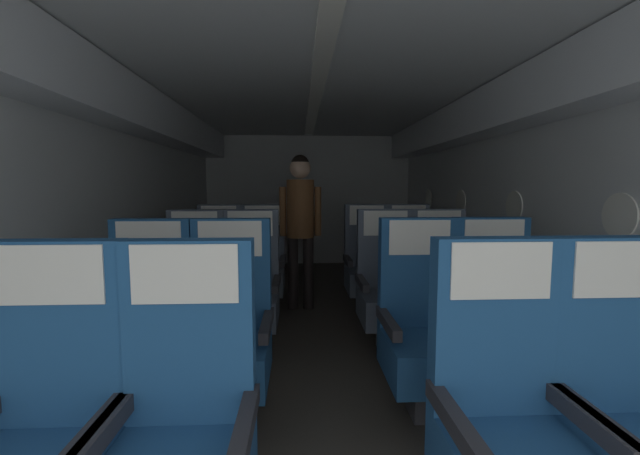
% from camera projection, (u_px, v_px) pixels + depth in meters
% --- Properties ---
extents(ground, '(3.59, 7.21, 0.02)m').
position_uv_depth(ground, '(318.00, 339.00, 3.46)').
color(ground, '#3D3833').
extents(fuselage_shell, '(3.47, 6.86, 2.16)m').
position_uv_depth(fuselage_shell, '(317.00, 154.00, 3.57)').
color(fuselage_shell, silver).
rests_on(fuselage_shell, ground).
extents(seat_a_left_window, '(0.47, 0.52, 1.09)m').
position_uv_depth(seat_a_left_window, '(41.00, 442.00, 1.30)').
color(seat_a_left_window, '#38383D').
rests_on(seat_a_left_window, ground).
extents(seat_a_left_aisle, '(0.47, 0.52, 1.09)m').
position_uv_depth(seat_a_left_aisle, '(182.00, 440.00, 1.31)').
color(seat_a_left_aisle, '#38383D').
rests_on(seat_a_left_aisle, ground).
extents(seat_a_right_aisle, '(0.47, 0.52, 1.09)m').
position_uv_depth(seat_a_right_aisle, '(634.00, 426.00, 1.39)').
color(seat_a_right_aisle, '#38383D').
rests_on(seat_a_right_aisle, ground).
extents(seat_a_right_window, '(0.47, 0.52, 1.09)m').
position_uv_depth(seat_a_right_window, '(509.00, 430.00, 1.37)').
color(seat_a_right_window, '#38383D').
rests_on(seat_a_right_window, ground).
extents(seat_b_left_window, '(0.47, 0.52, 1.09)m').
position_uv_depth(seat_b_left_window, '(146.00, 336.00, 2.22)').
color(seat_b_left_window, '#38383D').
rests_on(seat_b_left_window, ground).
extents(seat_b_left_aisle, '(0.47, 0.52, 1.09)m').
position_uv_depth(seat_b_left_aisle, '(229.00, 335.00, 2.24)').
color(seat_b_left_aisle, '#38383D').
rests_on(seat_b_left_aisle, ground).
extents(seat_b_right_aisle, '(0.47, 0.52, 1.09)m').
position_uv_depth(seat_b_right_aisle, '(499.00, 329.00, 2.34)').
color(seat_b_right_aisle, '#38383D').
rests_on(seat_b_right_aisle, ground).
extents(seat_b_right_window, '(0.47, 0.52, 1.09)m').
position_uv_depth(seat_b_right_window, '(422.00, 331.00, 2.30)').
color(seat_b_right_window, '#38383D').
rests_on(seat_b_right_window, ground).
extents(seat_c_left_window, '(0.47, 0.52, 1.09)m').
position_uv_depth(seat_c_left_window, '(193.00, 292.00, 3.15)').
color(seat_c_left_window, '#38383D').
rests_on(seat_c_left_window, ground).
extents(seat_c_left_aisle, '(0.47, 0.52, 1.09)m').
position_uv_depth(seat_c_left_aisle, '(250.00, 291.00, 3.19)').
color(seat_c_left_aisle, '#38383D').
rests_on(seat_c_left_aisle, ground).
extents(seat_c_right_aisle, '(0.47, 0.52, 1.09)m').
position_uv_depth(seat_c_right_aisle, '(441.00, 289.00, 3.25)').
color(seat_c_right_aisle, '#38383D').
rests_on(seat_c_right_aisle, ground).
extents(seat_c_right_window, '(0.47, 0.52, 1.09)m').
position_uv_depth(seat_c_right_window, '(387.00, 290.00, 3.23)').
color(seat_c_right_window, '#38383D').
rests_on(seat_c_right_window, ground).
extents(seat_d_left_window, '(0.47, 0.52, 1.09)m').
position_uv_depth(seat_d_left_window, '(218.00, 268.00, 4.09)').
color(seat_d_left_window, '#38383D').
rests_on(seat_d_left_window, ground).
extents(seat_d_left_aisle, '(0.47, 0.52, 1.09)m').
position_uv_depth(seat_d_left_aisle, '(262.00, 267.00, 4.13)').
color(seat_d_left_aisle, '#38383D').
rests_on(seat_d_left_aisle, ground).
extents(seat_d_right_aisle, '(0.47, 0.52, 1.09)m').
position_uv_depth(seat_d_right_aisle, '(410.00, 266.00, 4.19)').
color(seat_d_right_aisle, '#38383D').
rests_on(seat_d_right_aisle, ground).
extents(seat_d_right_window, '(0.47, 0.52, 1.09)m').
position_uv_depth(seat_d_right_window, '(368.00, 267.00, 4.16)').
color(seat_d_right_window, '#38383D').
rests_on(seat_d_right_window, ground).
extents(flight_attendant, '(0.43, 0.28, 1.60)m').
position_uv_depth(flight_attendant, '(300.00, 215.00, 4.19)').
color(flight_attendant, black).
rests_on(flight_attendant, ground).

